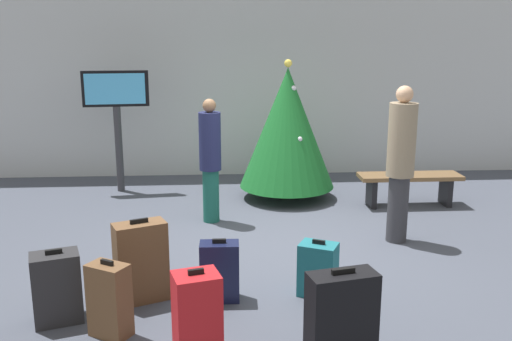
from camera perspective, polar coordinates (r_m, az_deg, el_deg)
ground_plane at (r=6.79m, az=1.53°, el=-7.76°), size 16.00×16.00×0.00m
back_wall at (r=10.16m, az=-0.41°, el=9.02°), size 16.00×0.20×3.35m
holiday_tree at (r=8.56m, az=3.22°, el=4.37°), size 1.47×1.47×2.15m
flight_info_kiosk at (r=9.19m, az=-14.09°, el=6.44°), size 1.04×0.20×1.96m
waiting_bench at (r=8.61m, az=15.42°, el=-1.15°), size 1.51×0.44×0.48m
traveller_0 at (r=6.91m, az=14.58°, el=0.99°), size 0.45×0.45×1.91m
traveller_1 at (r=7.48m, az=-4.70°, el=1.33°), size 0.41×0.41×1.68m
suitcase_0 at (r=4.37m, az=-6.04°, el=-15.02°), size 0.40×0.36×0.79m
suitcase_1 at (r=5.39m, az=-3.74°, el=-10.27°), size 0.37×0.22×0.62m
suitcase_2 at (r=5.45m, az=-11.68°, el=-9.15°), size 0.54×0.41×0.82m
suitcase_3 at (r=4.37m, az=8.72°, el=-14.98°), size 0.56×0.34×0.81m
suitcase_4 at (r=4.92m, az=-14.77°, el=-12.71°), size 0.39×0.35×0.68m
suitcase_5 at (r=5.52m, az=6.36°, el=-10.03°), size 0.43×0.38×0.57m
suitcase_6 at (r=5.29m, az=-19.71°, el=-11.23°), size 0.47×0.39×0.67m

